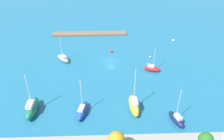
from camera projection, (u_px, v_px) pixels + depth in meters
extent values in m
plane|color=#1E668C|center=(111.00, 61.00, 77.24)|extent=(160.00, 160.00, 0.00)
cube|color=brown|center=(90.00, 34.00, 91.00)|extent=(26.39, 2.77, 0.61)
cylinder|color=silver|center=(224.00, 134.00, 50.23)|extent=(0.36, 0.36, 3.20)
sphere|color=#286B23|center=(206.00, 140.00, 46.46)|extent=(2.84, 2.84, 2.84)
sphere|color=#AD841E|center=(116.00, 139.00, 45.97)|extent=(3.12, 3.12, 3.12)
ellipsoid|color=gray|center=(63.00, 59.00, 76.77)|extent=(4.86, 4.96, 1.57)
cube|color=silver|center=(63.00, 56.00, 75.95)|extent=(2.05, 2.07, 0.44)
cylinder|color=silver|center=(61.00, 47.00, 74.64)|extent=(0.12, 0.12, 6.23)
cylinder|color=silver|center=(64.00, 56.00, 75.50)|extent=(1.58, 1.64, 0.10)
ellipsoid|color=#19724C|center=(32.00, 109.00, 58.59)|extent=(2.85, 7.33, 2.71)
cube|color=silver|center=(30.00, 105.00, 57.07)|extent=(1.55, 2.69, 0.89)
cylinder|color=silver|center=(28.00, 90.00, 55.75)|extent=(0.17, 0.17, 8.00)
cylinder|color=silver|center=(29.00, 104.00, 56.28)|extent=(0.41, 2.96, 0.14)
ellipsoid|color=red|center=(152.00, 69.00, 72.54)|extent=(5.02, 3.09, 1.46)
cube|color=silver|center=(151.00, 66.00, 72.05)|extent=(1.93, 1.49, 0.53)
cylinder|color=silver|center=(154.00, 57.00, 70.20)|extent=(0.11, 0.11, 6.37)
cylinder|color=silver|center=(150.00, 64.00, 71.90)|extent=(1.98, 0.74, 0.09)
ellipsoid|color=yellow|center=(134.00, 106.00, 59.56)|extent=(2.70, 7.13, 2.47)
cube|color=silver|center=(135.00, 102.00, 58.08)|extent=(1.48, 2.61, 1.04)
cylinder|color=silver|center=(135.00, 86.00, 56.51)|extent=(0.17, 0.17, 8.94)
cylinder|color=silver|center=(135.00, 102.00, 57.13)|extent=(0.40, 3.22, 0.13)
ellipsoid|color=#2347B2|center=(82.00, 111.00, 58.47)|extent=(3.22, 6.54, 2.03)
cube|color=silver|center=(81.00, 108.00, 57.32)|extent=(1.58, 2.46, 0.52)
cylinder|color=silver|center=(81.00, 94.00, 55.89)|extent=(0.15, 0.15, 7.66)
cylinder|color=silver|center=(81.00, 108.00, 56.79)|extent=(0.67, 2.34, 0.12)
ellipsoid|color=#141E4C|center=(176.00, 119.00, 56.58)|extent=(3.57, 5.58, 1.62)
cube|color=silver|center=(178.00, 117.00, 55.58)|extent=(1.68, 2.16, 0.72)
cylinder|color=silver|center=(179.00, 103.00, 54.05)|extent=(0.13, 0.13, 7.72)
cylinder|color=silver|center=(180.00, 117.00, 54.94)|extent=(0.93, 2.18, 0.10)
sphere|color=yellow|center=(150.00, 57.00, 78.41)|extent=(0.66, 0.66, 0.66)
sphere|color=red|center=(111.00, 51.00, 81.09)|extent=(0.80, 0.80, 0.80)
sphere|color=white|center=(173.00, 40.00, 86.68)|extent=(0.84, 0.84, 0.84)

